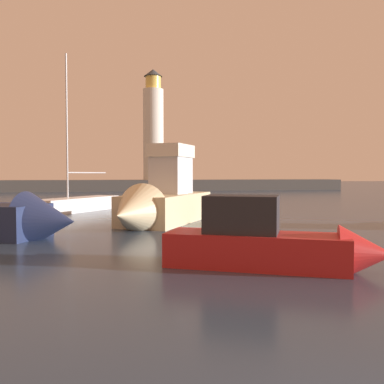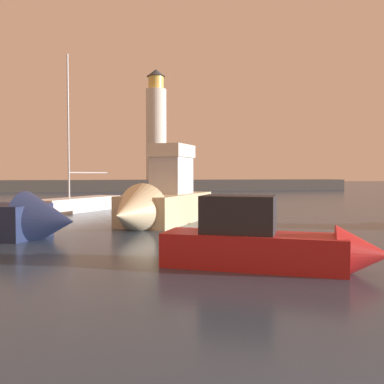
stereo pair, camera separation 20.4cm
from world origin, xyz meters
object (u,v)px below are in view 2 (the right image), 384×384
at_px(lighthouse, 156,128).
at_px(motorboat_3, 159,201).
at_px(motorboat_4, 274,244).
at_px(sailboat_moored, 77,204).

bearing_deg(lighthouse, motorboat_3, -96.68).
height_order(motorboat_4, sailboat_moored, sailboat_moored).
relative_size(lighthouse, motorboat_4, 2.85).
distance_m(lighthouse, sailboat_moored, 38.96).
height_order(lighthouse, motorboat_3, lighthouse).
height_order(motorboat_3, motorboat_4, motorboat_3).
distance_m(motorboat_3, motorboat_4, 11.15).
height_order(lighthouse, motorboat_4, lighthouse).
relative_size(motorboat_3, motorboat_4, 1.49).
bearing_deg(sailboat_moored, motorboat_4, -71.64).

